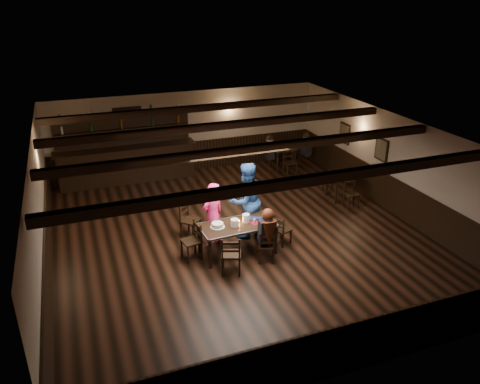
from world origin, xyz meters
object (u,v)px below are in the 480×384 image
object	(u,v)px
man_blue	(246,200)
cake	(217,225)
chair_near_right	(267,245)
chair_near_left	(231,253)
dining_table	(237,227)
woman_pink	(213,215)
bar_counter	(127,159)

from	to	relation	value
man_blue	cake	size ratio (longest dim) A/B	5.79
man_blue	chair_near_right	bearing A→B (deg)	72.63
chair_near_left	cake	xyz separation A→B (m)	(-0.02, 0.84, 0.26)
dining_table	woman_pink	distance (m)	0.70
dining_table	man_blue	bearing A→B (deg)	55.70
woman_pink	cake	size ratio (longest dim) A/B	4.87
dining_table	cake	bearing A→B (deg)	174.38
dining_table	chair_near_right	bearing A→B (deg)	-52.19
man_blue	cake	distance (m)	1.20
woman_pink	man_blue	xyz separation A→B (m)	(0.92, 0.19, 0.16)
dining_table	bar_counter	world-z (taller)	bar_counter
man_blue	cake	xyz separation A→B (m)	(-0.97, -0.69, -0.17)
woman_pink	cake	bearing A→B (deg)	62.14
woman_pink	man_blue	bearing A→B (deg)	169.02
bar_counter	chair_near_left	bearing A→B (deg)	-78.43
chair_near_right	cake	size ratio (longest dim) A/B	2.31
woman_pink	bar_counter	distance (m)	5.17
dining_table	woman_pink	size ratio (longest dim) A/B	1.09
dining_table	man_blue	distance (m)	0.93
man_blue	cake	bearing A→B (deg)	19.05
chair_near_left	man_blue	xyz separation A→B (m)	(0.94, 1.53, 0.43)
chair_near_right	chair_near_left	bearing A→B (deg)	-168.70
dining_table	man_blue	xyz separation A→B (m)	(0.50, 0.73, 0.29)
man_blue	chair_near_left	bearing A→B (deg)	42.03
chair_near_right	bar_counter	size ratio (longest dim) A/B	0.18
dining_table	cake	world-z (taller)	cake
chair_near_right	cake	world-z (taller)	cake
chair_near_left	chair_near_right	size ratio (longest dim) A/B	1.18
woman_pink	bar_counter	bearing A→B (deg)	-97.62
chair_near_left	man_blue	world-z (taller)	man_blue
woman_pink	cake	world-z (taller)	woman_pink
man_blue	bar_counter	xyz separation A→B (m)	(-2.24, 4.81, -0.24)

